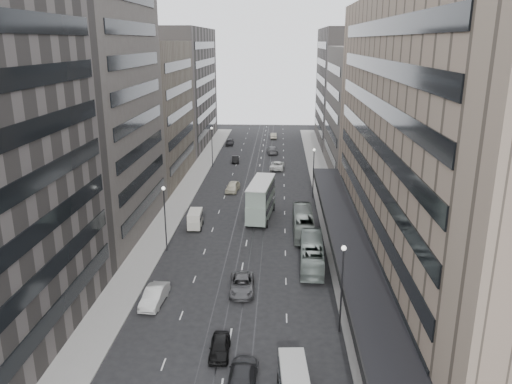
% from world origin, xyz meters
% --- Properties ---
extents(ground, '(220.00, 220.00, 0.00)m').
position_xyz_m(ground, '(0.00, 0.00, 0.00)').
color(ground, black).
rests_on(ground, ground).
extents(sidewalk_right, '(4.00, 125.00, 0.15)m').
position_xyz_m(sidewalk_right, '(12.00, 37.50, 0.07)').
color(sidewalk_right, gray).
rests_on(sidewalk_right, ground).
extents(sidewalk_left, '(4.00, 125.00, 0.15)m').
position_xyz_m(sidewalk_left, '(-12.00, 37.50, 0.07)').
color(sidewalk_left, gray).
rests_on(sidewalk_left, ground).
extents(department_store, '(19.20, 60.00, 30.00)m').
position_xyz_m(department_store, '(21.45, 8.00, 14.95)').
color(department_store, '#7C6B5A').
rests_on(department_store, ground).
extents(building_right_mid, '(15.00, 28.00, 24.00)m').
position_xyz_m(building_right_mid, '(21.50, 52.00, 12.00)').
color(building_right_mid, '#534D48').
rests_on(building_right_mid, ground).
extents(building_right_far, '(15.00, 32.00, 28.00)m').
position_xyz_m(building_right_far, '(21.50, 82.00, 14.00)').
color(building_right_far, '#5B5652').
rests_on(building_right_far, ground).
extents(building_left_b, '(15.00, 26.00, 34.00)m').
position_xyz_m(building_left_b, '(-21.50, 19.00, 17.00)').
color(building_left_b, '#534D48').
rests_on(building_left_b, ground).
extents(building_left_c, '(15.00, 28.00, 25.00)m').
position_xyz_m(building_left_c, '(-21.50, 46.00, 12.50)').
color(building_left_c, '#665E4F').
rests_on(building_left_c, ground).
extents(building_left_d, '(15.00, 38.00, 28.00)m').
position_xyz_m(building_left_d, '(-21.50, 79.00, 14.00)').
color(building_left_d, '#5B5652').
rests_on(building_left_d, ground).
extents(lamp_right_near, '(0.44, 0.44, 8.32)m').
position_xyz_m(lamp_right_near, '(9.70, -5.00, 5.20)').
color(lamp_right_near, '#262628').
rests_on(lamp_right_near, ground).
extents(lamp_right_far, '(0.44, 0.44, 8.32)m').
position_xyz_m(lamp_right_far, '(9.70, 35.00, 5.20)').
color(lamp_right_far, '#262628').
rests_on(lamp_right_far, ground).
extents(lamp_left_near, '(0.44, 0.44, 8.32)m').
position_xyz_m(lamp_left_near, '(-9.70, 12.00, 5.20)').
color(lamp_left_near, '#262628').
rests_on(lamp_left_near, ground).
extents(lamp_left_far, '(0.44, 0.44, 8.32)m').
position_xyz_m(lamp_left_far, '(-9.70, 55.00, 5.20)').
color(lamp_left_far, '#262628').
rests_on(lamp_left_far, ground).
extents(bus_near, '(2.96, 10.88, 3.00)m').
position_xyz_m(bus_near, '(7.99, 8.74, 1.50)').
color(bus_near, gray).
rests_on(bus_near, ground).
extents(bus_far, '(2.62, 10.98, 3.05)m').
position_xyz_m(bus_far, '(7.43, 18.73, 1.53)').
color(bus_far, gray).
rests_on(bus_far, ground).
extents(double_decker, '(4.12, 10.47, 5.58)m').
position_xyz_m(double_decker, '(1.50, 24.51, 3.01)').
color(double_decker, gray).
rests_on(double_decker, ground).
extents(vw_microbus, '(2.42, 4.82, 2.54)m').
position_xyz_m(vw_microbus, '(5.36, -13.70, 1.41)').
color(vw_microbus, slate).
rests_on(vw_microbus, ground).
extents(panel_van, '(2.08, 3.99, 2.46)m').
position_xyz_m(panel_van, '(-7.45, 20.01, 1.36)').
color(panel_van, '#BAB8A8').
rests_on(panel_van, ground).
extents(sedan_0, '(1.78, 4.15, 1.40)m').
position_xyz_m(sedan_0, '(-0.61, -8.91, 0.70)').
color(sedan_0, black).
rests_on(sedan_0, ground).
extents(sedan_1, '(2.13, 5.18, 1.67)m').
position_xyz_m(sedan_1, '(-8.05, -0.88, 0.83)').
color(sedan_1, silver).
rests_on(sedan_1, ground).
extents(sedan_2, '(2.76, 5.54, 1.51)m').
position_xyz_m(sedan_2, '(0.40, 2.03, 0.75)').
color(sedan_2, '#505052').
rests_on(sedan_2, ground).
extents(sedan_3, '(2.34, 5.43, 1.56)m').
position_xyz_m(sedan_3, '(1.56, -12.55, 0.78)').
color(sedan_3, black).
rests_on(sedan_3, ground).
extents(sedan_4, '(2.50, 5.17, 1.70)m').
position_xyz_m(sedan_4, '(-3.91, 37.86, 0.85)').
color(sedan_4, beige).
rests_on(sedan_4, ground).
extents(sedan_5, '(1.73, 4.22, 1.36)m').
position_xyz_m(sedan_5, '(-5.32, 59.28, 0.68)').
color(sedan_5, black).
rests_on(sedan_5, ground).
extents(sedan_6, '(3.06, 6.08, 1.65)m').
position_xyz_m(sedan_6, '(3.65, 53.90, 0.83)').
color(sedan_6, silver).
rests_on(sedan_6, ground).
extents(sedan_7, '(2.94, 6.02, 1.69)m').
position_xyz_m(sedan_7, '(2.39, 68.75, 0.84)').
color(sedan_7, '#58585A').
rests_on(sedan_7, ground).
extents(sedan_8, '(2.03, 4.67, 1.57)m').
position_xyz_m(sedan_8, '(-8.39, 77.75, 0.78)').
color(sedan_8, black).
rests_on(sedan_8, ground).
extents(sedan_9, '(1.88, 4.69, 1.52)m').
position_xyz_m(sedan_9, '(2.36, 87.19, 0.76)').
color(sedan_9, '#B1AA92').
rests_on(sedan_9, ground).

